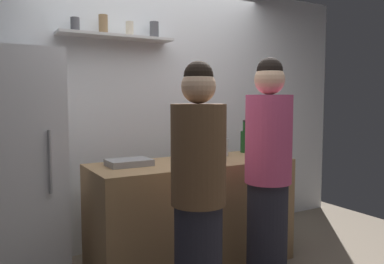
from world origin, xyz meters
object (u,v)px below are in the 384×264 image
Objects in this scene: wine_bottle_dark_glass at (218,147)px; person_pink_top at (268,176)px; baking_pan at (129,162)px; water_bottle_plastic at (224,146)px; utensil_holder at (207,154)px; refrigerator at (20,169)px; wine_bottle_pale_glass at (194,144)px; wine_bottle_green_glass at (244,140)px; person_brown_jacket at (198,198)px.

person_pink_top reaches higher than wine_bottle_dark_glass.
water_bottle_plastic is (0.94, 0.06, 0.07)m from baking_pan.
utensil_holder reaches higher than baking_pan.
wine_bottle_pale_glass is (1.43, -0.15, 0.12)m from refrigerator.
water_bottle_plastic is (0.28, -0.05, -0.03)m from wine_bottle_pale_glass.
wine_bottle_green_glass reaches higher than utensil_holder.
person_pink_top reaches higher than water_bottle_plastic.
person_brown_jacket reaches higher than baking_pan.
person_brown_jacket is at bearing -125.23° from utensil_holder.
wine_bottle_pale_glass is 0.86m from person_pink_top.
water_bottle_plastic reaches higher than baking_pan.
wine_bottle_pale_glass is at bearing -6.11° from refrigerator.
wine_bottle_green_glass is (0.56, 0.22, 0.06)m from utensil_holder.
utensil_holder is 1.00m from person_brown_jacket.
utensil_holder is at bearing -158.99° from wine_bottle_green_glass.
wine_bottle_pale_glass is at bearing 9.47° from baking_pan.
wine_bottle_pale_glass is 1.52× the size of water_bottle_plastic.
wine_bottle_pale_glass is 0.29m from water_bottle_plastic.
baking_pan is at bearing -173.11° from wine_bottle_green_glass.
baking_pan is 0.68m from wine_bottle_pale_glass.
baking_pan is 0.75m from wine_bottle_dark_glass.
water_bottle_plastic is at bearing -11.73° from person_brown_jacket.
refrigerator is 1.86m from person_pink_top.
wine_bottle_dark_glass is at bearing -83.13° from utensil_holder.
utensil_holder is at bearing -12.60° from refrigerator.
refrigerator reaches higher than wine_bottle_dark_glass.
person_pink_top reaches higher than person_brown_jacket.
wine_bottle_pale_glass reaches higher than water_bottle_plastic.
utensil_holder is 1.06× the size of water_bottle_plastic.
water_bottle_plastic is at bearing 25.44° from utensil_holder.
wine_bottle_green_glass is 1.54× the size of water_bottle_plastic.
refrigerator is at bearing 176.85° from wine_bottle_green_glass.
wine_bottle_green_glass is 0.19× the size of person_pink_top.
utensil_holder is at bearing -154.56° from water_bottle_plastic.
wine_bottle_pale_glass is at bearing 1.15° from person_brown_jacket.
person_brown_jacket reaches higher than wine_bottle_green_glass.
refrigerator is 5.55× the size of wine_bottle_dark_glass.
water_bottle_plastic is 0.80m from person_pink_top.
person_pink_top is (1.58, -0.99, -0.04)m from refrigerator.
person_brown_jacket is 0.96× the size of person_pink_top.
person_pink_top reaches higher than wine_bottle_pale_glass.
refrigerator is 1.44m from wine_bottle_pale_glass.
wine_bottle_dark_glass is (0.71, -0.21, 0.10)m from baking_pan.
refrigerator is 1.45m from person_brown_jacket.
wine_bottle_dark_glass is 0.65m from wine_bottle_green_glass.
refrigerator reaches higher than baking_pan.
refrigerator is 2.03m from wine_bottle_green_glass.
wine_bottle_dark_glass is 1.02× the size of wine_bottle_pale_glass.
water_bottle_plastic is (0.25, 0.12, 0.03)m from utensil_holder.
wine_bottle_green_glass is 0.60m from wine_bottle_pale_glass.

